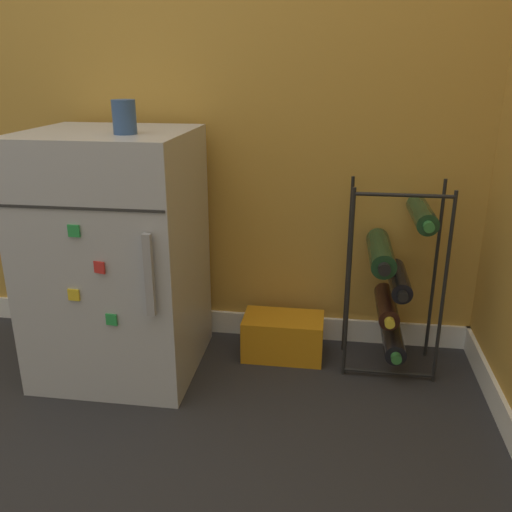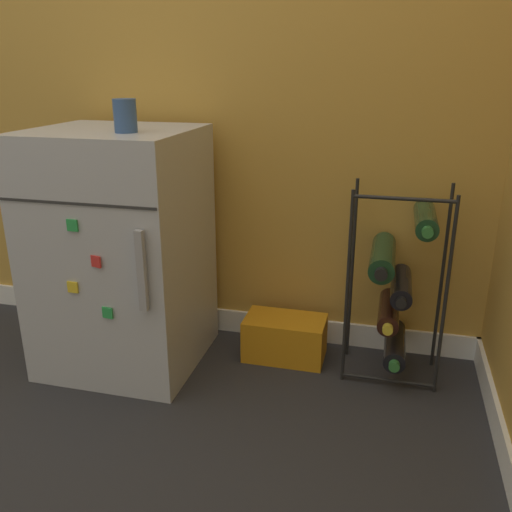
% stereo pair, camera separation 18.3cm
% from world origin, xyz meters
% --- Properties ---
extents(ground_plane, '(14.00, 14.00, 0.00)m').
position_xyz_m(ground_plane, '(0.00, 0.00, 0.00)').
color(ground_plane, '#28282B').
extents(mini_fridge, '(0.52, 0.52, 0.83)m').
position_xyz_m(mini_fridge, '(-0.24, 0.33, 0.42)').
color(mini_fridge, '#B7BABF').
rests_on(mini_fridge, ground_plane).
extents(wine_rack, '(0.32, 0.33, 0.67)m').
position_xyz_m(wine_rack, '(0.69, 0.46, 0.34)').
color(wine_rack, black).
rests_on(wine_rack, ground_plane).
extents(soda_box, '(0.29, 0.17, 0.16)m').
position_xyz_m(soda_box, '(0.31, 0.47, 0.08)').
color(soda_box, orange).
rests_on(soda_box, ground_plane).
extents(fridge_top_cup, '(0.07, 0.07, 0.10)m').
position_xyz_m(fridge_top_cup, '(-0.15, 0.26, 0.88)').
color(fridge_top_cup, '#335184').
rests_on(fridge_top_cup, mini_fridge).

